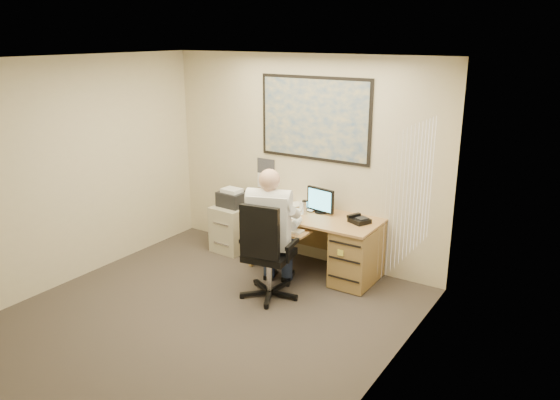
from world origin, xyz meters
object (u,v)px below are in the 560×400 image
Objects in this scene: desk at (340,244)px; office_chair at (266,270)px; filing_cabinet at (234,223)px; person at (271,234)px.

office_chair is at bearing -115.69° from desk.
filing_cabinet is (-1.67, 0.02, -0.06)m from desk.
desk reaches higher than filing_cabinet.
filing_cabinet is 1.56m from person.
person is (0.01, 0.08, 0.42)m from office_chair.
desk is at bearing 55.00° from office_chair.
office_chair is (1.21, -0.98, -0.04)m from filing_cabinet.
person is at bearing 74.66° from office_chair.
office_chair reaches higher than filing_cabinet.
filing_cabinet is 0.77× the size of office_chair.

